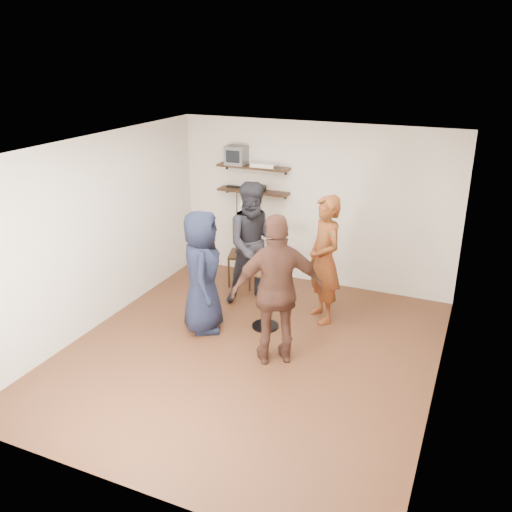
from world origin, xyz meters
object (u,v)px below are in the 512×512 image
(side_table, at_px, (244,259))
(person_dark, at_px, (255,244))
(crt_monitor, at_px, (237,155))
(dvd_deck, at_px, (265,165))
(radio, at_px, (259,188))
(person_brown, at_px, (278,291))
(person_navy, at_px, (202,272))
(drinks_table, at_px, (266,290))
(person_plaid, at_px, (324,260))

(side_table, xyz_separation_m, person_dark, (0.40, -0.47, 0.47))
(crt_monitor, distance_m, dvd_deck, 0.50)
(dvd_deck, height_order, person_dark, dvd_deck)
(radio, relative_size, person_brown, 0.12)
(person_navy, distance_m, person_brown, 1.27)
(side_table, height_order, drinks_table, drinks_table)
(dvd_deck, distance_m, side_table, 1.53)
(crt_monitor, relative_size, dvd_deck, 0.80)
(person_brown, bearing_deg, radio, -94.00)
(person_plaid, bearing_deg, person_navy, -97.28)
(radio, distance_m, drinks_table, 2.09)
(radio, bearing_deg, crt_monitor, 180.00)
(radio, bearing_deg, person_navy, -88.29)
(person_dark, bearing_deg, crt_monitor, 94.42)
(person_navy, relative_size, person_brown, 0.90)
(radio, bearing_deg, dvd_deck, 0.00)
(drinks_table, distance_m, person_navy, 0.89)
(person_dark, height_order, person_navy, person_dark)
(dvd_deck, distance_m, person_plaid, 2.02)
(person_brown, bearing_deg, dvd_deck, -95.91)
(dvd_deck, relative_size, person_dark, 0.22)
(person_plaid, xyz_separation_m, person_dark, (-1.11, 0.16, 0.02))
(side_table, height_order, person_navy, person_navy)
(radio, height_order, side_table, radio)
(crt_monitor, bearing_deg, person_dark, -52.27)
(dvd_deck, relative_size, drinks_table, 0.45)
(person_plaid, relative_size, person_navy, 1.07)
(drinks_table, xyz_separation_m, person_navy, (-0.76, -0.37, 0.28))
(side_table, height_order, person_brown, person_brown)
(crt_monitor, relative_size, person_navy, 0.19)
(crt_monitor, xyz_separation_m, side_table, (0.34, -0.49, -1.56))
(radio, height_order, person_dark, person_dark)
(drinks_table, bearing_deg, side_table, 126.42)
(crt_monitor, relative_size, side_table, 0.56)
(dvd_deck, distance_m, person_brown, 2.83)
(crt_monitor, relative_size, radio, 1.45)
(dvd_deck, distance_m, person_dark, 1.39)
(drinks_table, xyz_separation_m, person_brown, (0.45, -0.72, 0.37))
(crt_monitor, height_order, drinks_table, crt_monitor)
(radio, bearing_deg, side_table, -95.08)
(radio, distance_m, person_navy, 2.15)
(side_table, relative_size, person_dark, 0.31)
(radio, relative_size, side_table, 0.38)
(person_dark, distance_m, person_brown, 1.70)
(radio, height_order, person_brown, person_brown)
(dvd_deck, bearing_deg, radio, 180.00)
(side_table, distance_m, person_plaid, 1.69)
(drinks_table, distance_m, person_brown, 0.93)
(drinks_table, xyz_separation_m, person_dark, (-0.47, 0.71, 0.36))
(person_plaid, distance_m, person_navy, 1.69)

